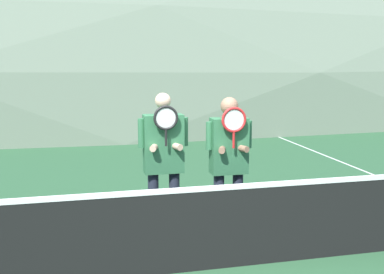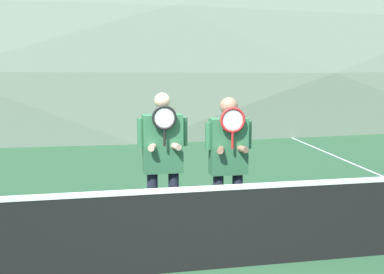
% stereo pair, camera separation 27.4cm
% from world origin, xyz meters
% --- Properties ---
extents(ground_plane, '(120.00, 120.00, 0.00)m').
position_xyz_m(ground_plane, '(0.00, 0.00, 0.00)').
color(ground_plane, '#2D5B38').
extents(hill_distant, '(143.04, 79.47, 27.81)m').
position_xyz_m(hill_distant, '(0.00, 47.36, 0.00)').
color(hill_distant, slate).
rests_on(hill_distant, ground_plane).
extents(clubhouse_building, '(17.99, 5.50, 3.58)m').
position_xyz_m(clubhouse_building, '(-1.45, 16.81, 1.81)').
color(clubhouse_building, beige).
rests_on(clubhouse_building, ground_plane).
extents(fence_back, '(18.16, 0.06, 3.03)m').
position_xyz_m(fence_back, '(-0.00, 9.39, 1.52)').
color(fence_back, gray).
rests_on(fence_back, ground_plane).
extents(tennis_net, '(11.79, 0.09, 1.04)m').
position_xyz_m(tennis_net, '(0.00, 0.00, 0.48)').
color(tennis_net, gray).
rests_on(tennis_net, ground_plane).
extents(court_line_right_sideline, '(0.05, 16.00, 0.01)m').
position_xyz_m(court_line_right_sideline, '(4.39, 3.00, 0.00)').
color(court_line_right_sideline, white).
rests_on(court_line_right_sideline, ground_plane).
extents(player_leftmost, '(0.61, 0.34, 1.86)m').
position_xyz_m(player_leftmost, '(-0.18, 0.88, 1.09)').
color(player_leftmost, '#232838').
rests_on(player_leftmost, ground_plane).
extents(player_center_left, '(0.58, 0.34, 1.80)m').
position_xyz_m(player_center_left, '(0.61, 0.76, 1.07)').
color(player_center_left, '#232838').
rests_on(player_center_left, ground_plane).
extents(car_left_of_center, '(4.33, 1.91, 1.85)m').
position_xyz_m(car_left_of_center, '(-0.60, 11.91, 0.94)').
color(car_left_of_center, black).
rests_on(car_left_of_center, ground_plane).
extents(car_center, '(4.63, 1.93, 1.76)m').
position_xyz_m(car_center, '(4.53, 12.10, 0.90)').
color(car_center, navy).
rests_on(car_center, ground_plane).
extents(car_right_of_center, '(4.61, 1.93, 1.87)m').
position_xyz_m(car_right_of_center, '(9.80, 12.16, 0.95)').
color(car_right_of_center, '#285638').
rests_on(car_right_of_center, ground_plane).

